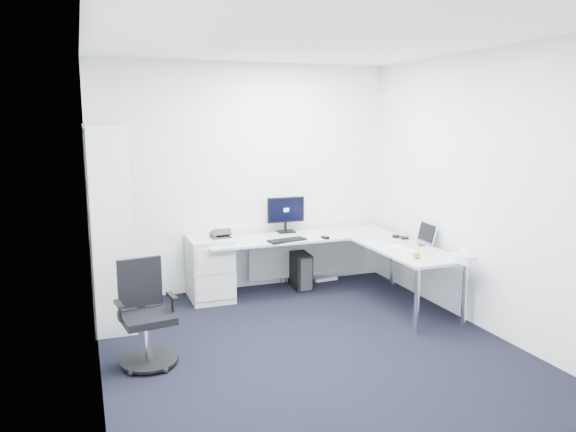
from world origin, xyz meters
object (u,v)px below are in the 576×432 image
object	(u,v)px
l_desk	(310,270)
bookshelf	(109,225)
monitor	(286,214)
laptop	(410,234)
task_chair	(147,315)

from	to	relation	value
l_desk	bookshelf	world-z (taller)	bookshelf
bookshelf	monitor	world-z (taller)	bookshelf
laptop	monitor	bearing A→B (deg)	137.50
task_chair	laptop	bearing A→B (deg)	3.42
l_desk	laptop	xyz separation A→B (m)	(0.96, -0.55, 0.46)
l_desk	task_chair	size ratio (longest dim) A/B	2.60
bookshelf	task_chair	distance (m)	1.36
l_desk	laptop	distance (m)	1.20
l_desk	laptop	world-z (taller)	laptop
task_chair	bookshelf	bearing A→B (deg)	91.44
l_desk	monitor	distance (m)	0.80
monitor	laptop	size ratio (longest dim) A/B	1.33
l_desk	bookshelf	bearing A→B (deg)	178.68
laptop	l_desk	bearing A→B (deg)	154.33
bookshelf	laptop	xyz separation A→B (m)	(3.14, -0.60, -0.20)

